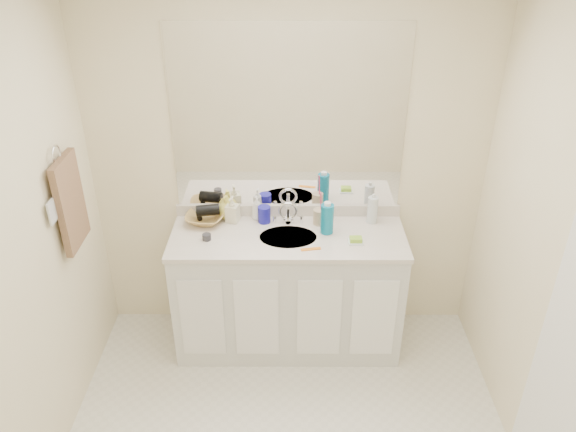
% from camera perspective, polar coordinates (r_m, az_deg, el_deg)
% --- Properties ---
extents(ceiling, '(2.60, 2.60, 0.02)m').
position_cam_1_polar(ceiling, '(2.09, -0.08, 19.36)').
color(ceiling, white).
rests_on(ceiling, wall_back).
extents(wall_back, '(2.60, 0.02, 2.40)m').
position_cam_1_polar(wall_back, '(3.71, 0.01, 4.50)').
color(wall_back, '#FDF0C6').
rests_on(wall_back, floor).
extents(wall_left, '(0.02, 2.60, 2.40)m').
position_cam_1_polar(wall_left, '(2.90, -26.89, -6.90)').
color(wall_left, '#FDF0C6').
rests_on(wall_left, floor).
extents(wall_right, '(0.02, 2.60, 2.40)m').
position_cam_1_polar(wall_right, '(2.89, 26.85, -6.99)').
color(wall_right, '#FDF0C6').
rests_on(wall_right, floor).
extents(vanity_cabinet, '(1.50, 0.55, 0.85)m').
position_cam_1_polar(vanity_cabinet, '(3.87, 0.00, -7.70)').
color(vanity_cabinet, silver).
rests_on(vanity_cabinet, floor).
extents(countertop, '(1.52, 0.57, 0.03)m').
position_cam_1_polar(countertop, '(3.63, 0.00, -2.15)').
color(countertop, silver).
rests_on(countertop, vanity_cabinet).
extents(backsplash, '(1.52, 0.03, 0.08)m').
position_cam_1_polar(backsplash, '(3.82, 0.01, 0.60)').
color(backsplash, beige).
rests_on(backsplash, countertop).
extents(sink_basin, '(0.37, 0.37, 0.02)m').
position_cam_1_polar(sink_basin, '(3.61, 0.00, -2.28)').
color(sink_basin, '#BDB8A5').
rests_on(sink_basin, countertop).
extents(faucet, '(0.02, 0.02, 0.11)m').
position_cam_1_polar(faucet, '(3.73, 0.01, 0.05)').
color(faucet, silver).
rests_on(faucet, countertop).
extents(mirror, '(1.48, 0.01, 1.20)m').
position_cam_1_polar(mirror, '(3.57, 0.01, 9.70)').
color(mirror, white).
rests_on(mirror, wall_back).
extents(blue_mug, '(0.11, 0.11, 0.11)m').
position_cam_1_polar(blue_mug, '(3.74, -2.43, 0.17)').
color(blue_mug, '#1917A1').
rests_on(blue_mug, countertop).
extents(tan_cup, '(0.10, 0.10, 0.11)m').
position_cam_1_polar(tan_cup, '(3.72, 3.17, -0.07)').
color(tan_cup, tan).
rests_on(tan_cup, countertop).
extents(toothbrush, '(0.02, 0.04, 0.18)m').
position_cam_1_polar(toothbrush, '(3.68, 3.36, 1.24)').
color(toothbrush, '#F13F6C').
rests_on(toothbrush, tan_cup).
extents(mouthwash_bottle, '(0.09, 0.09, 0.20)m').
position_cam_1_polar(mouthwash_bottle, '(3.61, 3.99, -0.29)').
color(mouthwash_bottle, '#0C7399').
rests_on(mouthwash_bottle, countertop).
extents(clear_pump_bottle, '(0.08, 0.08, 0.18)m').
position_cam_1_polar(clear_pump_bottle, '(3.76, 8.58, 0.63)').
color(clear_pump_bottle, silver).
rests_on(clear_pump_bottle, countertop).
extents(soap_dish, '(0.10, 0.08, 0.01)m').
position_cam_1_polar(soap_dish, '(3.56, 6.89, -2.63)').
color(soap_dish, white).
rests_on(soap_dish, countertop).
extents(green_soap, '(0.08, 0.06, 0.03)m').
position_cam_1_polar(green_soap, '(3.55, 6.90, -2.37)').
color(green_soap, '#92C830').
rests_on(green_soap, soap_dish).
extents(orange_comb, '(0.13, 0.05, 0.01)m').
position_cam_1_polar(orange_comb, '(3.48, 2.34, -3.37)').
color(orange_comb, orange).
rests_on(orange_comb, countertop).
extents(dark_jar, '(0.07, 0.07, 0.04)m').
position_cam_1_polar(dark_jar, '(3.60, -8.26, -2.12)').
color(dark_jar, '#2E2E34').
rests_on(dark_jar, countertop).
extents(soap_bottle_white, '(0.08, 0.08, 0.17)m').
position_cam_1_polar(soap_bottle_white, '(3.77, -3.21, 0.84)').
color(soap_bottle_white, white).
rests_on(soap_bottle_white, countertop).
extents(soap_bottle_cream, '(0.10, 0.10, 0.18)m').
position_cam_1_polar(soap_bottle_cream, '(3.75, -5.67, 0.68)').
color(soap_bottle_cream, '#EEE8C2').
rests_on(soap_bottle_cream, countertop).
extents(soap_bottle_yellow, '(0.17, 0.17, 0.16)m').
position_cam_1_polar(soap_bottle_yellow, '(3.80, -6.23, 0.91)').
color(soap_bottle_yellow, '#E6DC59').
rests_on(soap_bottle_yellow, countertop).
extents(wicker_basket, '(0.29, 0.29, 0.06)m').
position_cam_1_polar(wicker_basket, '(3.79, -8.40, -0.18)').
color(wicker_basket, '#AF8746').
rests_on(wicker_basket, countertop).
extents(hair_dryer, '(0.16, 0.10, 0.08)m').
position_cam_1_polar(hair_dryer, '(3.76, -8.17, 0.60)').
color(hair_dryer, black).
rests_on(hair_dryer, wicker_basket).
extents(towel_ring, '(0.01, 0.11, 0.11)m').
position_cam_1_polar(towel_ring, '(3.34, -22.48, 5.81)').
color(towel_ring, silver).
rests_on(towel_ring, wall_left).
extents(hand_towel, '(0.04, 0.32, 0.55)m').
position_cam_1_polar(hand_towel, '(3.45, -21.23, 1.28)').
color(hand_towel, brown).
rests_on(hand_towel, towel_ring).
extents(switch_plate, '(0.01, 0.08, 0.13)m').
position_cam_1_polar(switch_plate, '(3.28, -22.86, 0.39)').
color(switch_plate, silver).
rests_on(switch_plate, wall_left).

